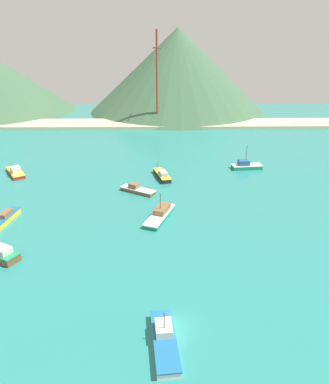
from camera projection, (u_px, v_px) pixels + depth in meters
The scene contains 12 objects.
ground at pixel (170, 219), 73.48m from camera, with size 260.00×280.00×0.50m.
fishing_boat_0 at pixel (160, 214), 73.35m from camera, with size 6.82×11.50×5.38m.
fishing_boat_2 at pixel (137, 190), 85.45m from camera, with size 8.83×6.73×2.06m.
fishing_boat_3 at pixel (165, 340), 42.67m from camera, with size 3.66×9.91×4.45m.
fishing_boat_5 at pixel (162, 175), 94.24m from camera, with size 4.89×9.96×2.46m.
fishing_boat_7 at pixel (0, 254), 59.48m from camera, with size 7.88×6.14×5.81m.
fishing_boat_9 at pixel (3, 220), 70.66m from camera, with size 3.42×11.20×2.13m.
fishing_boat_10 at pixel (16, 172), 96.42m from camera, with size 7.91×10.02×2.45m.
fishing_boat_13 at pixel (246, 166), 100.84m from camera, with size 8.67×3.95×6.92m.
beach_strip at pixel (164, 124), 152.21m from camera, with size 247.00×16.37×1.20m, color beige.
hill_central at pixel (177, 71), 175.59m from camera, with size 87.34×87.34×39.23m.
radio_tower at pixel (157, 79), 142.66m from camera, with size 3.75×3.00×37.50m.
Camera 1 is at (-2.14, -35.29, 33.85)m, focal length 33.36 mm.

